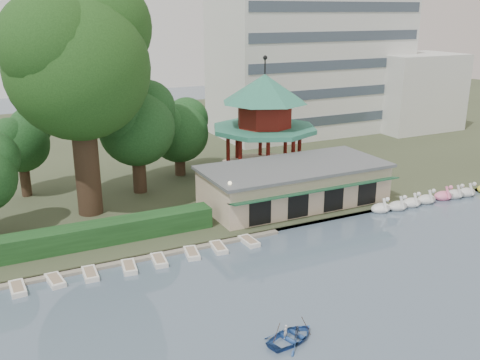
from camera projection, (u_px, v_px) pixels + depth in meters
ground_plane at (345, 350)px, 31.16m from camera, size 220.00×220.00×0.00m
shore at (121, 149)px, 75.57m from camera, size 220.00×70.00×0.40m
embankment at (223, 239)px, 45.91m from camera, size 220.00×0.60×0.30m
dock at (80, 268)px, 40.79m from camera, size 34.00×1.60×0.24m
boathouse at (294, 184)px, 53.44m from camera, size 18.60×9.39×3.90m
pavilion at (264, 115)px, 61.31m from camera, size 12.40×12.40×13.50m
office_building at (328, 72)px, 83.85m from camera, size 38.00×18.00×20.00m
hedge at (32, 245)px, 41.99m from camera, size 30.00×2.00×1.80m
lamp_post at (230, 196)px, 47.03m from camera, size 0.36×0.36×4.28m
big_tree at (79, 56)px, 47.00m from camera, size 13.99×13.04×21.86m
small_trees at (65, 144)px, 52.11m from camera, size 39.99×16.53×11.68m
swan_boats at (450, 195)px, 56.13m from camera, size 20.66×2.13×1.92m
moored_rowboats at (74, 277)px, 39.27m from camera, size 29.91×2.70×0.36m
rowboat_with_passengers at (292, 333)px, 31.91m from camera, size 5.43×4.47×2.01m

